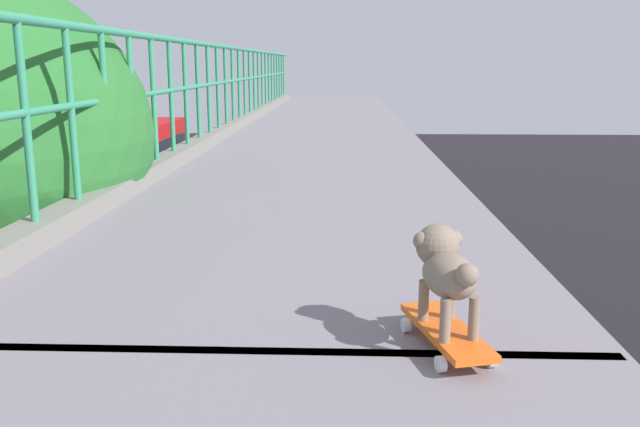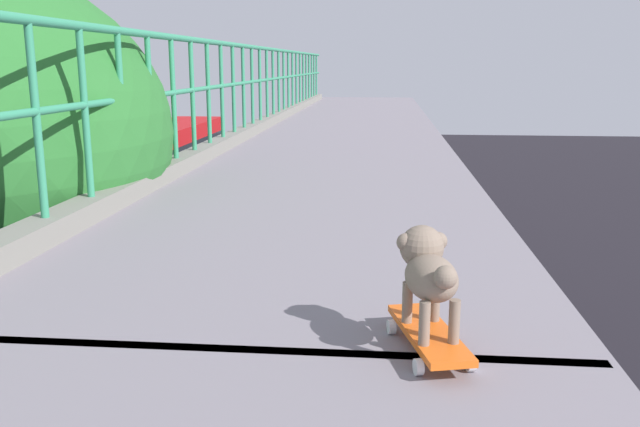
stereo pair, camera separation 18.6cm
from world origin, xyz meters
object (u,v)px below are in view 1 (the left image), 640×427
Objects in this scene: car_green_seventh at (141,257)px; small_dog at (445,266)px; car_white_fifth at (34,359)px; toy_skateboard at (446,332)px; city_bus at (134,159)px.

small_dog is at bearing -69.21° from car_green_seventh.
car_white_fifth is at bearing 123.17° from small_dog.
car_white_fifth is at bearing 123.17° from toy_skateboard.
toy_skateboard is at bearing -61.27° from small_dog.
car_white_fifth is 12.48m from small_dog.
toy_skateboard is at bearing -56.83° from car_white_fifth.
car_green_seventh is 10.83× the size of small_dog.
toy_skateboard is at bearing -70.39° from city_bus.
small_dog is (9.99, -28.05, 3.61)m from city_bus.
city_bus is at bearing 109.61° from toy_skateboard.
toy_skateboard is 0.23m from small_dog.
car_green_seventh is at bearing 110.79° from small_dog.
city_bus is 19.12× the size of toy_skateboard.
city_bus is 29.99m from toy_skateboard.
toy_skateboard is (6.29, -9.63, 4.65)m from car_white_fifth.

